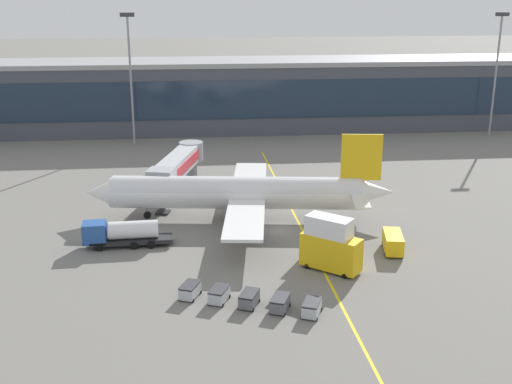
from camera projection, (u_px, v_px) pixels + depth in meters
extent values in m
plane|color=slate|center=(276.00, 230.00, 84.82)|extent=(700.00, 700.00, 0.00)
cube|color=yellow|center=(299.00, 224.00, 87.03)|extent=(1.86, 79.99, 0.01)
cube|color=#424751|center=(227.00, 97.00, 143.26)|extent=(151.93, 16.08, 14.52)
cube|color=#1E2D42|center=(229.00, 100.00, 135.36)|extent=(147.37, 0.16, 8.13)
cube|color=#99999E|center=(227.00, 62.00, 140.92)|extent=(154.97, 16.40, 1.00)
cylinder|color=white|center=(237.00, 194.00, 87.60)|extent=(34.73, 8.37, 4.18)
cylinder|color=silver|center=(237.00, 191.00, 87.48)|extent=(34.03, 8.12, 4.02)
cone|color=white|center=(101.00, 193.00, 88.05)|extent=(4.64, 4.46, 3.97)
cone|color=white|center=(376.00, 192.00, 87.01)|extent=(5.42, 4.14, 3.56)
cube|color=gold|center=(361.00, 157.00, 85.61)|extent=(5.44, 1.02, 6.27)
cube|color=white|center=(360.00, 200.00, 83.03)|extent=(2.80, 6.89, 0.24)
cube|color=white|center=(352.00, 181.00, 91.00)|extent=(2.80, 6.89, 0.24)
cube|color=white|center=(245.00, 219.00, 78.76)|extent=(6.53, 14.96, 0.40)
cube|color=white|center=(250.00, 177.00, 96.55)|extent=(6.53, 14.96, 0.40)
cylinder|color=#939399|center=(238.00, 223.00, 81.71)|extent=(3.48, 2.68, 2.30)
cylinder|color=#939399|center=(243.00, 191.00, 94.53)|extent=(3.48, 2.68, 2.30)
cylinder|color=black|center=(147.00, 215.00, 88.87)|extent=(1.04, 0.52, 1.00)
cylinder|color=slate|center=(147.00, 209.00, 88.63)|extent=(0.20, 0.20, 1.62)
cylinder|color=black|center=(251.00, 221.00, 86.72)|extent=(1.04, 0.52, 1.00)
cylinder|color=slate|center=(251.00, 215.00, 86.48)|extent=(0.20, 0.20, 1.62)
cylinder|color=black|center=(252.00, 211.00, 90.31)|extent=(1.04, 0.52, 1.00)
cylinder|color=slate|center=(252.00, 206.00, 90.07)|extent=(0.20, 0.20, 1.62)
cube|color=#B2B7BC|center=(178.00, 164.00, 97.28)|extent=(7.05, 16.67, 2.80)
cube|color=red|center=(178.00, 164.00, 97.27)|extent=(6.50, 14.15, 1.54)
cube|color=#9EA3A8|center=(161.00, 179.00, 89.54)|extent=(4.29, 4.00, 2.94)
cylinder|color=#4C4C51|center=(162.00, 201.00, 90.51)|extent=(0.70, 0.70, 3.61)
cube|color=#262628|center=(163.00, 212.00, 91.01)|extent=(2.20, 2.20, 0.30)
cylinder|color=gray|center=(191.00, 151.00, 105.01)|extent=(3.90, 3.90, 3.08)
cylinder|color=gray|center=(192.00, 170.00, 105.98)|extent=(1.80, 1.80, 3.61)
cube|color=#232326|center=(132.00, 240.00, 79.36)|extent=(10.10, 2.96, 0.50)
cube|color=#26519E|center=(95.00, 232.00, 78.39)|extent=(2.91, 2.63, 2.50)
cube|color=black|center=(84.00, 229.00, 78.07)|extent=(0.27, 2.30, 1.12)
cylinder|color=silver|center=(133.00, 230.00, 78.99)|extent=(6.09, 2.47, 2.20)
cylinder|color=black|center=(99.00, 247.00, 77.80)|extent=(1.01, 0.40, 1.00)
cylinder|color=black|center=(101.00, 240.00, 80.04)|extent=(1.01, 0.40, 1.00)
cylinder|color=black|center=(134.00, 245.00, 78.36)|extent=(1.01, 0.40, 1.00)
cylinder|color=black|center=(135.00, 238.00, 80.60)|extent=(1.01, 0.40, 1.00)
cylinder|color=black|center=(151.00, 244.00, 78.64)|extent=(1.01, 0.40, 1.00)
cylinder|color=black|center=(152.00, 237.00, 80.89)|extent=(1.01, 0.40, 1.00)
cube|color=yellow|center=(393.00, 242.00, 77.39)|extent=(3.00, 5.30, 2.00)
cube|color=black|center=(392.00, 235.00, 78.48)|extent=(2.18, 2.07, 0.60)
cylinder|color=black|center=(383.00, 244.00, 79.44)|extent=(0.36, 0.64, 0.60)
cylinder|color=black|center=(399.00, 244.00, 79.28)|extent=(0.36, 0.64, 0.60)
cylinder|color=black|center=(386.00, 255.00, 76.12)|extent=(0.36, 0.64, 0.60)
cylinder|color=black|center=(402.00, 255.00, 75.95)|extent=(0.36, 0.64, 0.60)
cube|color=yellow|center=(331.00, 252.00, 72.06)|extent=(6.83, 6.27, 3.80)
cube|color=silver|center=(329.00, 226.00, 71.34)|extent=(5.44, 5.08, 2.20)
cylinder|color=black|center=(354.00, 269.00, 72.25)|extent=(0.62, 0.58, 0.60)
cylinder|color=black|center=(345.00, 276.00, 70.48)|extent=(0.62, 0.58, 0.60)
cylinder|color=black|center=(317.00, 259.00, 74.80)|extent=(0.62, 0.58, 0.60)
cylinder|color=black|center=(307.00, 266.00, 73.02)|extent=(0.62, 0.58, 0.60)
cube|color=#B2B7BC|center=(190.00, 291.00, 66.08)|extent=(2.39, 2.98, 1.10)
cube|color=#333338|center=(190.00, 285.00, 65.87)|extent=(2.44, 3.04, 0.10)
cylinder|color=black|center=(187.00, 290.00, 67.41)|extent=(0.25, 0.38, 0.36)
cylinder|color=black|center=(201.00, 292.00, 66.98)|extent=(0.25, 0.38, 0.36)
cylinder|color=black|center=(179.00, 299.00, 65.51)|extent=(0.25, 0.38, 0.36)
cylinder|color=black|center=(193.00, 301.00, 65.09)|extent=(0.25, 0.38, 0.36)
cube|color=#B2B7BC|center=(219.00, 295.00, 65.18)|extent=(2.39, 2.98, 1.10)
cube|color=#333338|center=(219.00, 289.00, 64.97)|extent=(2.44, 3.04, 0.10)
cylinder|color=black|center=(216.00, 294.00, 66.50)|extent=(0.25, 0.38, 0.36)
cylinder|color=black|center=(230.00, 296.00, 66.08)|extent=(0.25, 0.38, 0.36)
cylinder|color=black|center=(209.00, 303.00, 64.61)|extent=(0.25, 0.38, 0.36)
cylinder|color=black|center=(223.00, 305.00, 64.19)|extent=(0.25, 0.38, 0.36)
cube|color=#595B60|center=(249.00, 299.00, 64.28)|extent=(2.39, 2.98, 1.10)
cube|color=#333338|center=(249.00, 293.00, 64.06)|extent=(2.44, 3.04, 0.10)
cylinder|color=black|center=(245.00, 299.00, 65.60)|extent=(0.25, 0.38, 0.36)
cylinder|color=black|center=(259.00, 301.00, 65.18)|extent=(0.25, 0.38, 0.36)
cylinder|color=black|center=(239.00, 308.00, 63.71)|extent=(0.25, 0.38, 0.36)
cylinder|color=black|center=(253.00, 310.00, 63.28)|extent=(0.25, 0.38, 0.36)
cube|color=#595B60|center=(280.00, 304.00, 63.37)|extent=(2.39, 2.98, 1.10)
cube|color=#333338|center=(280.00, 297.00, 63.16)|extent=(2.44, 3.04, 0.10)
cylinder|color=black|center=(275.00, 303.00, 64.70)|extent=(0.25, 0.38, 0.36)
cylinder|color=black|center=(290.00, 305.00, 64.27)|extent=(0.25, 0.38, 0.36)
cylinder|color=black|center=(270.00, 312.00, 62.80)|extent=(0.25, 0.38, 0.36)
cylinder|color=black|center=(285.00, 315.00, 62.38)|extent=(0.25, 0.38, 0.36)
cube|color=#B2B7BC|center=(312.00, 308.00, 62.47)|extent=(2.39, 2.98, 1.10)
cube|color=#333338|center=(312.00, 302.00, 62.26)|extent=(2.44, 3.04, 0.10)
cylinder|color=black|center=(306.00, 307.00, 63.79)|extent=(0.25, 0.38, 0.36)
cylinder|color=black|center=(321.00, 310.00, 63.37)|extent=(0.25, 0.38, 0.36)
cylinder|color=black|center=(302.00, 317.00, 61.90)|extent=(0.25, 0.38, 0.36)
cylinder|color=black|center=(317.00, 319.00, 61.48)|extent=(0.25, 0.38, 0.36)
cylinder|color=gray|center=(495.00, 77.00, 135.47)|extent=(0.44, 0.44, 25.01)
cube|color=#333338|center=(502.00, 14.00, 131.57)|extent=(2.80, 0.50, 0.80)
cylinder|color=gray|center=(131.00, 82.00, 128.43)|extent=(0.44, 0.44, 25.17)
cube|color=#333338|center=(127.00, 15.00, 124.50)|extent=(2.80, 0.50, 0.80)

